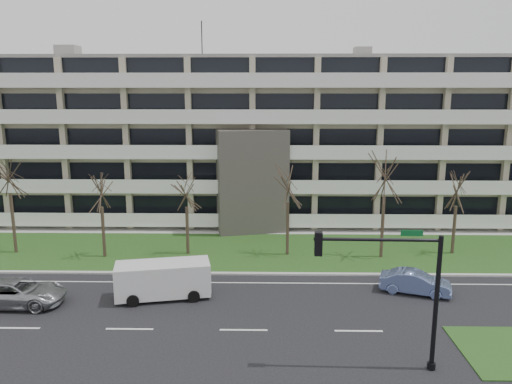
{
  "coord_description": "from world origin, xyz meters",
  "views": [
    {
      "loc": [
        1.08,
        -24.05,
        12.33
      ],
      "look_at": [
        0.47,
        10.0,
        5.32
      ],
      "focal_mm": 35.0,
      "sensor_mm": 36.0,
      "label": 1
    }
  ],
  "objects_px": {
    "silver_pickup": "(17,293)",
    "blue_sedan": "(415,282)",
    "traffic_signal": "(395,281)",
    "white_van": "(164,277)"
  },
  "relations": [
    {
      "from": "traffic_signal",
      "to": "white_van",
      "type": "bearing_deg",
      "value": 148.09
    },
    {
      "from": "white_van",
      "to": "silver_pickup",
      "type": "bearing_deg",
      "value": 177.2
    },
    {
      "from": "blue_sedan",
      "to": "traffic_signal",
      "type": "distance_m",
      "value": 9.92
    },
    {
      "from": "silver_pickup",
      "to": "traffic_signal",
      "type": "distance_m",
      "value": 21.35
    },
    {
      "from": "traffic_signal",
      "to": "blue_sedan",
      "type": "bearing_deg",
      "value": 68.42
    },
    {
      "from": "silver_pickup",
      "to": "white_van",
      "type": "relative_size",
      "value": 0.94
    },
    {
      "from": "silver_pickup",
      "to": "blue_sedan",
      "type": "distance_m",
      "value": 23.79
    },
    {
      "from": "white_van",
      "to": "blue_sedan",
      "type": "bearing_deg",
      "value": -8.14
    },
    {
      "from": "silver_pickup",
      "to": "traffic_signal",
      "type": "xyz_separation_m",
      "value": [
        20.09,
        -6.37,
        3.42
      ]
    },
    {
      "from": "blue_sedan",
      "to": "traffic_signal",
      "type": "relative_size",
      "value": 0.66
    }
  ]
}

